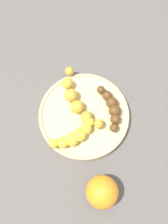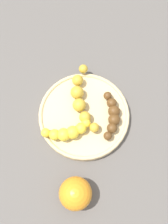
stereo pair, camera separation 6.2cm
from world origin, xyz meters
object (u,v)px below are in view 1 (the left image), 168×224
(fruit_bowl, at_px, (84,115))
(banana_spotted, at_px, (77,100))
(banana_yellow, at_px, (75,136))
(orange_fruit, at_px, (102,192))
(banana_overripe, at_px, (112,107))

(fruit_bowl, distance_m, banana_spotted, 0.05)
(banana_yellow, distance_m, orange_fruit, 0.15)
(banana_spotted, bearing_deg, fruit_bowl, 91.49)
(fruit_bowl, xyz_separation_m, banana_overripe, (-0.07, 0.02, 0.02))
(banana_yellow, bearing_deg, orange_fruit, -6.07)
(banana_overripe, bearing_deg, banana_spotted, 151.36)
(banana_spotted, xyz_separation_m, banana_yellow, (0.05, 0.08, -0.00))
(banana_spotted, height_order, orange_fruit, orange_fruit)
(fruit_bowl, relative_size, banana_spotted, 1.25)
(banana_yellow, relative_size, orange_fruit, 1.70)
(fruit_bowl, bearing_deg, banana_yellow, 41.13)
(orange_fruit, bearing_deg, banana_yellow, -92.52)
(fruit_bowl, height_order, banana_overripe, banana_overripe)
(banana_spotted, xyz_separation_m, banana_overripe, (-0.07, 0.06, -0.00))
(fruit_bowl, distance_m, banana_overripe, 0.07)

